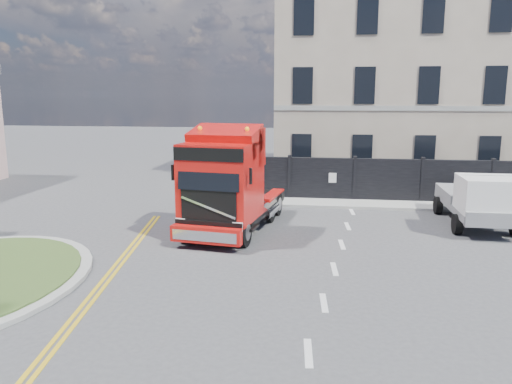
# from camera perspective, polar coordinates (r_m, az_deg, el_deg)

# --- Properties ---
(ground) EXTENTS (120.00, 120.00, 0.00)m
(ground) POSITION_cam_1_polar(r_m,az_deg,el_deg) (15.07, -2.49, -7.76)
(ground) COLOR #424244
(ground) RESTS_ON ground
(hoarding_fence) EXTENTS (18.80, 0.25, 2.00)m
(hoarding_fence) POSITION_cam_1_polar(r_m,az_deg,el_deg) (23.68, 17.35, 1.18)
(hoarding_fence) COLOR black
(hoarding_fence) RESTS_ON ground
(georgian_building) EXTENTS (12.30, 10.30, 12.80)m
(georgian_building) POSITION_cam_1_polar(r_m,az_deg,el_deg) (30.73, 14.54, 12.43)
(georgian_building) COLOR #BFAE97
(georgian_building) RESTS_ON ground
(pavement_far) EXTENTS (20.00, 1.60, 0.12)m
(pavement_far) POSITION_cam_1_polar(r_m,az_deg,el_deg) (22.90, 16.22, -1.48)
(pavement_far) COLOR #989893
(pavement_far) RESTS_ON ground
(truck) EXTENTS (3.18, 6.48, 3.72)m
(truck) POSITION_cam_1_polar(r_m,az_deg,el_deg) (17.47, -3.29, 0.53)
(truck) COLOR black
(truck) RESTS_ON ground
(flatbed_pickup) EXTENTS (2.22, 4.98, 2.06)m
(flatbed_pickup) POSITION_cam_1_polar(r_m,az_deg,el_deg) (19.70, 24.52, -0.92)
(flatbed_pickup) COLOR slate
(flatbed_pickup) RESTS_ON ground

